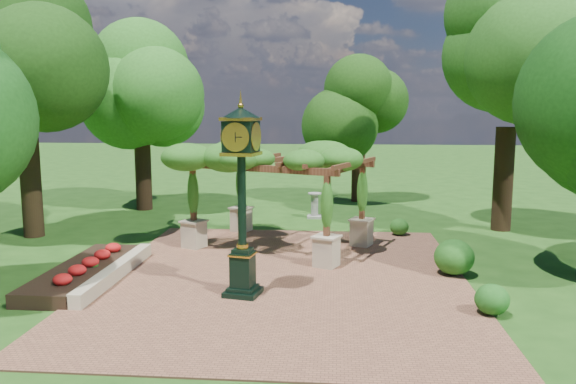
{
  "coord_description": "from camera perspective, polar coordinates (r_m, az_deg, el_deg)",
  "views": [
    {
      "loc": [
        1.38,
        -13.98,
        4.67
      ],
      "look_at": [
        0.0,
        2.5,
        2.2
      ],
      "focal_mm": 35.0,
      "sensor_mm": 36.0,
      "label": 1
    }
  ],
  "objects": [
    {
      "name": "tree_west_near",
      "position": [
        22.35,
        -25.37,
        12.05
      ],
      "size": [
        4.32,
        4.32,
        9.29
      ],
      "color": "black",
      "rests_on": "ground"
    },
    {
      "name": "pedestal_clock",
      "position": [
        13.71,
        -4.74,
        0.84
      ],
      "size": [
        1.1,
        1.1,
        4.76
      ],
      "rotation": [
        0.0,
        0.0,
        -0.19
      ],
      "color": "black",
      "rests_on": "brick_plaza"
    },
    {
      "name": "tree_west_far",
      "position": [
        26.67,
        -14.79,
        10.05
      ],
      "size": [
        4.38,
        4.38,
        8.06
      ],
      "color": "black",
      "rests_on": "ground"
    },
    {
      "name": "brick_plaza",
      "position": [
        15.75,
        -0.46,
        -8.68
      ],
      "size": [
        10.0,
        12.0,
        0.04
      ],
      "primitive_type": "cube",
      "color": "brown",
      "rests_on": "ground"
    },
    {
      "name": "flower_bed",
      "position": [
        16.65,
        -20.02,
        -7.68
      ],
      "size": [
        1.5,
        5.0,
        0.36
      ],
      "primitive_type": "cube",
      "color": "red",
      "rests_on": "ground"
    },
    {
      "name": "tree_east_far",
      "position": [
        22.98,
        21.72,
        13.81
      ],
      "size": [
        4.53,
        4.53,
        10.26
      ],
      "color": "black",
      "rests_on": "ground"
    },
    {
      "name": "shrub_mid",
      "position": [
        16.5,
        16.52,
        -6.36
      ],
      "size": [
        1.44,
        1.44,
        1.0
      ],
      "primitive_type": "ellipsoid",
      "rotation": [
        0.0,
        0.0,
        0.38
      ],
      "color": "#205718",
      "rests_on": "brick_plaza"
    },
    {
      "name": "sundial",
      "position": [
        24.12,
        2.72,
        -1.53
      ],
      "size": [
        0.62,
        0.62,
        1.09
      ],
      "rotation": [
        0.0,
        0.0,
        -0.02
      ],
      "color": "gray",
      "rests_on": "ground"
    },
    {
      "name": "shrub_front",
      "position": [
        13.73,
        20.02,
        -10.21
      ],
      "size": [
        0.8,
        0.8,
        0.7
      ],
      "primitive_type": "ellipsoid",
      "rotation": [
        0.0,
        0.0,
        0.03
      ],
      "color": "#1C5518",
      "rests_on": "brick_plaza"
    },
    {
      "name": "ground",
      "position": [
        14.8,
        -0.82,
        -9.89
      ],
      "size": [
        120.0,
        120.0,
        0.0
      ],
      "primitive_type": "plane",
      "color": "#1E4714",
      "rests_on": "ground"
    },
    {
      "name": "border_wall",
      "position": [
        16.29,
        -17.12,
        -7.82
      ],
      "size": [
        0.35,
        5.0,
        0.4
      ],
      "primitive_type": "cube",
      "color": "#C6B793",
      "rests_on": "ground"
    },
    {
      "name": "pergola",
      "position": [
        18.63,
        -1.0,
        3.09
      ],
      "size": [
        6.56,
        5.45,
        3.55
      ],
      "rotation": [
        0.0,
        0.0,
        -0.41
      ],
      "color": "#C3B191",
      "rests_on": "brick_plaza"
    },
    {
      "name": "tree_north",
      "position": [
        28.39,
        7.27,
        8.55
      ],
      "size": [
        3.78,
        3.78,
        6.92
      ],
      "color": "#351F15",
      "rests_on": "ground"
    },
    {
      "name": "shrub_back",
      "position": [
        21.11,
        11.24,
        -3.49
      ],
      "size": [
        0.89,
        0.89,
        0.62
      ],
      "primitive_type": "ellipsoid",
      "rotation": [
        0.0,
        0.0,
        0.37
      ],
      "color": "#215618",
      "rests_on": "brick_plaza"
    }
  ]
}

